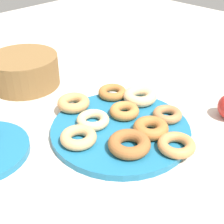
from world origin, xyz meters
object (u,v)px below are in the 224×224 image
(donut_1, at_px, (167,114))
(donut_9, at_px, (176,145))
(donut_4, at_px, (124,111))
(donut_8, at_px, (140,96))
(donut_5, at_px, (78,137))
(donut_plate, at_px, (120,129))
(donut_7, at_px, (73,103))
(donut_2, at_px, (112,92))
(basket, at_px, (24,71))
(donut_6, at_px, (151,128))
(donut_0, at_px, (129,144))
(donut_3, at_px, (93,120))

(donut_1, bearing_deg, donut_9, -134.38)
(donut_4, height_order, donut_8, donut_8)
(donut_5, bearing_deg, donut_plate, -13.54)
(donut_7, height_order, donut_9, donut_7)
(donut_2, distance_m, basket, 0.30)
(donut_2, relative_size, donut_6, 0.95)
(donut_1, xyz_separation_m, donut_5, (-0.23, 0.09, 0.00))
(donut_4, bearing_deg, donut_7, 118.72)
(donut_8, height_order, basket, basket)
(donut_4, xyz_separation_m, donut_8, (0.08, 0.02, 0.00))
(donut_8, bearing_deg, donut_6, -129.61)
(donut_5, xyz_separation_m, donut_7, (0.09, 0.13, 0.00))
(donut_0, height_order, donut_9, donut_0)
(donut_4, distance_m, donut_5, 0.16)
(donut_6, xyz_separation_m, donut_8, (0.10, 0.12, 0.00))
(donut_0, bearing_deg, donut_9, -45.62)
(donut_1, bearing_deg, donut_4, 127.22)
(donut_0, height_order, basket, basket)
(donut_0, distance_m, donut_9, 0.11)
(donut_4, distance_m, donut_9, 0.18)
(donut_7, bearing_deg, donut_9, -81.18)
(donut_1, xyz_separation_m, donut_2, (-0.02, 0.18, 0.00))
(donut_4, xyz_separation_m, donut_9, (-0.02, -0.18, -0.00))
(donut_6, bearing_deg, donut_3, 119.47)
(donut_7, bearing_deg, donut_8, -34.58)
(donut_plate, xyz_separation_m, donut_3, (-0.04, 0.06, 0.02))
(donut_plate, bearing_deg, donut_1, -27.70)
(donut_0, xyz_separation_m, donut_3, (0.01, 0.13, -0.00))
(donut_2, bearing_deg, donut_8, -65.14)
(donut_2, distance_m, donut_5, 0.23)
(donut_5, xyz_separation_m, donut_9, (0.14, -0.18, -0.00))
(donut_4, bearing_deg, donut_3, 161.50)
(donut_4, distance_m, basket, 0.37)
(donut_7, distance_m, donut_8, 0.19)
(basket, bearing_deg, donut_4, -79.04)
(donut_plate, distance_m, basket, 0.40)
(donut_1, relative_size, donut_9, 0.88)
(donut_3, xyz_separation_m, donut_7, (0.02, 0.10, 0.00))
(donut_3, height_order, donut_8, donut_8)
(donut_plate, xyz_separation_m, donut_8, (0.13, 0.05, 0.02))
(donut_2, xyz_separation_m, donut_9, (-0.07, -0.27, 0.00))
(donut_plate, relative_size, donut_0, 3.59)
(donut_7, bearing_deg, donut_plate, -81.52)
(donut_6, height_order, donut_8, same)
(donut_1, distance_m, donut_6, 0.08)
(donut_6, relative_size, donut_9, 0.99)
(donut_1, xyz_separation_m, donut_7, (-0.14, 0.21, 0.00))
(donut_0, height_order, donut_6, same)
(donut_5, height_order, donut_9, donut_5)
(donut_5, xyz_separation_m, donut_8, (0.24, 0.02, 0.00))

